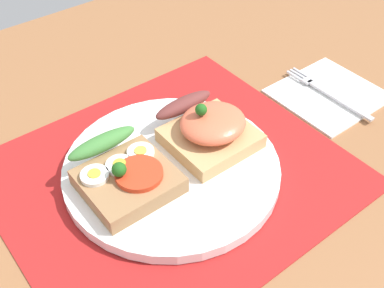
# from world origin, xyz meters

# --- Properties ---
(ground_plane) EXTENTS (1.20, 0.90, 0.03)m
(ground_plane) POSITION_xyz_m (0.00, 0.00, -0.02)
(ground_plane) COLOR brown
(placemat) EXTENTS (0.39, 0.34, 0.00)m
(placemat) POSITION_xyz_m (0.00, 0.00, 0.00)
(placemat) COLOR #A21C1B
(placemat) RESTS_ON ground_plane
(plate) EXTENTS (0.25, 0.25, 0.01)m
(plate) POSITION_xyz_m (0.00, 0.00, 0.01)
(plate) COLOR white
(plate) RESTS_ON placemat
(sandwich_egg_tomato) EXTENTS (0.10, 0.11, 0.04)m
(sandwich_egg_tomato) POSITION_xyz_m (-0.06, 0.01, 0.03)
(sandwich_egg_tomato) COLOR #956D46
(sandwich_egg_tomato) RESTS_ON plate
(sandwich_salmon) EXTENTS (0.10, 0.11, 0.06)m
(sandwich_salmon) POSITION_xyz_m (0.06, 0.01, 0.04)
(sandwich_salmon) COLOR tan
(sandwich_salmon) RESTS_ON plate
(napkin) EXTENTS (0.14, 0.13, 0.01)m
(napkin) POSITION_xyz_m (0.27, -0.01, 0.00)
(napkin) COLOR white
(napkin) RESTS_ON ground_plane
(fork) EXTENTS (0.02, 0.15, 0.00)m
(fork) POSITION_xyz_m (0.26, -0.01, 0.01)
(fork) COLOR #B7B7BC
(fork) RESTS_ON napkin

